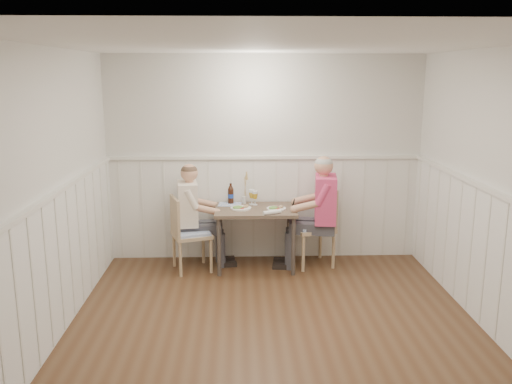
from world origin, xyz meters
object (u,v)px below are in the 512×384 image
(dining_table, at_px, (255,216))
(grass_vase, at_px, (244,188))
(chair_left, at_px, (187,231))
(man_in_pink, at_px, (321,221))
(chair_right, at_px, (317,223))
(beer_bottle, at_px, (231,195))
(diner_cream, at_px, (192,223))

(dining_table, height_order, grass_vase, grass_vase)
(dining_table, xyz_separation_m, chair_left, (-0.83, -0.09, -0.15))
(chair_left, distance_m, man_in_pink, 1.64)
(chair_right, xyz_separation_m, beer_bottle, (-1.08, 0.19, 0.33))
(man_in_pink, relative_size, diner_cream, 1.08)
(chair_right, bearing_deg, chair_left, -174.20)
(man_in_pink, xyz_separation_m, beer_bottle, (-1.11, 0.30, 0.27))
(grass_vase, bearing_deg, beer_bottle, 179.55)
(chair_left, bearing_deg, diner_cream, 73.36)
(chair_left, height_order, grass_vase, grass_vase)
(chair_right, distance_m, chair_left, 1.61)
(dining_table, height_order, man_in_pink, man_in_pink)
(diner_cream, bearing_deg, beer_bottle, 23.01)
(chair_right, xyz_separation_m, chair_left, (-1.60, -0.16, -0.03))
(dining_table, bearing_deg, diner_cream, 176.25)
(chair_left, height_order, man_in_pink, man_in_pink)
(chair_left, bearing_deg, chair_right, 5.80)
(chair_left, bearing_deg, man_in_pink, 1.82)
(beer_bottle, xyz_separation_m, grass_vase, (0.17, -0.00, 0.08))
(dining_table, bearing_deg, chair_left, -173.52)
(dining_table, height_order, diner_cream, diner_cream)
(diner_cream, bearing_deg, grass_vase, 17.37)
(dining_table, relative_size, diner_cream, 0.74)
(dining_table, xyz_separation_m, grass_vase, (-0.13, 0.26, 0.29))
(dining_table, distance_m, diner_cream, 0.80)
(chair_left, relative_size, diner_cream, 0.70)
(beer_bottle, bearing_deg, man_in_pink, -15.15)
(dining_table, height_order, chair_right, chair_right)
(chair_right, height_order, chair_left, chair_right)
(dining_table, distance_m, man_in_pink, 0.81)
(dining_table, relative_size, chair_left, 1.06)
(man_in_pink, height_order, beer_bottle, man_in_pink)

